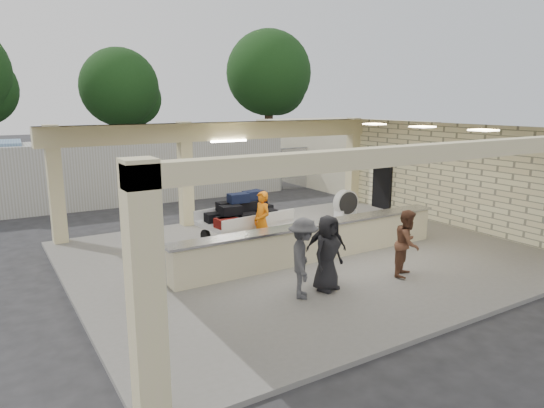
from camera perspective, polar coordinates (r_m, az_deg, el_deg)
ground at (r=13.39m, az=3.81°, el=-6.29°), size 120.00×120.00×0.00m
pavilion at (r=13.68m, az=3.01°, el=-0.03°), size 12.01×10.00×3.55m
baggage_counter at (r=12.83m, az=5.14°, el=-4.39°), size 8.20×0.58×0.98m
luggage_cart at (r=14.33m, az=-3.40°, el=-1.35°), size 2.69×1.85×1.47m
drum_fan at (r=17.53m, az=8.66°, el=0.14°), size 0.91×0.50×1.00m
baggage_handler at (r=13.40m, az=-1.18°, el=-2.05°), size 0.38×0.64×1.68m
passenger_a at (r=11.96m, az=15.64°, el=-4.45°), size 0.84×0.69×1.60m
passenger_b at (r=11.13m, az=6.37°, el=-5.31°), size 1.00×0.64×1.60m
passenger_c at (r=10.26m, az=3.70°, el=-6.38°), size 0.96×1.14×1.73m
passenger_d at (r=10.71m, az=6.55°, el=-5.75°), size 0.88×0.54×1.69m
car_white_a at (r=29.69m, az=3.13°, el=5.11°), size 4.89×3.03×1.30m
car_white_b at (r=32.17m, az=9.73°, el=5.64°), size 4.70×1.82×1.47m
car_dark at (r=29.25m, az=-0.28°, el=5.25°), size 4.80×2.29×1.54m
container_white at (r=21.73m, az=-14.33°, el=3.94°), size 12.02×2.73×2.59m
fence at (r=26.88m, az=11.96°, el=5.01°), size 12.06×0.06×2.03m
tree_mid at (r=37.79m, az=-17.08°, el=12.63°), size 6.00×5.60×8.00m
tree_right at (r=41.67m, az=-0.11°, el=14.76°), size 7.20×7.00×10.00m
adjacent_building at (r=26.58m, az=8.15°, el=6.26°), size 6.00×8.00×3.20m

